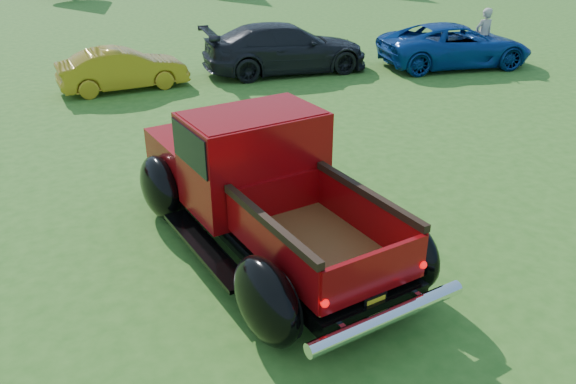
# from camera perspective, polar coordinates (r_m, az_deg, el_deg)

# --- Properties ---
(ground) EXTENTS (120.00, 120.00, 0.00)m
(ground) POSITION_cam_1_polar(r_m,az_deg,el_deg) (8.16, -0.32, -7.00)
(ground) COLOR #2F601B
(ground) RESTS_ON ground
(pickup_truck) EXTENTS (3.48, 5.72, 2.01)m
(pickup_truck) POSITION_cam_1_polar(r_m,az_deg,el_deg) (8.33, -3.46, 1.17)
(pickup_truck) COLOR black
(pickup_truck) RESTS_ON ground
(show_car_yellow) EXTENTS (3.68, 1.73, 1.17)m
(show_car_yellow) POSITION_cam_1_polar(r_m,az_deg,el_deg) (16.88, -16.43, 11.89)
(show_car_yellow) COLOR #AD8317
(show_car_yellow) RESTS_ON ground
(show_car_grey) EXTENTS (5.20, 2.16, 1.50)m
(show_car_grey) POSITION_cam_1_polar(r_m,az_deg,el_deg) (18.13, -0.23, 14.42)
(show_car_grey) COLOR black
(show_car_grey) RESTS_ON ground
(show_car_blue) EXTENTS (5.14, 2.75, 1.37)m
(show_car_blue) POSITION_cam_1_polar(r_m,az_deg,el_deg) (19.66, 16.62, 14.11)
(show_car_blue) COLOR navy
(show_car_blue) RESTS_ON ground
(spectator) EXTENTS (0.69, 0.48, 1.81)m
(spectator) POSITION_cam_1_polar(r_m,az_deg,el_deg) (20.24, 19.20, 14.72)
(spectator) COLOR #A79F91
(spectator) RESTS_ON ground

